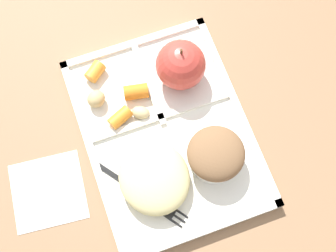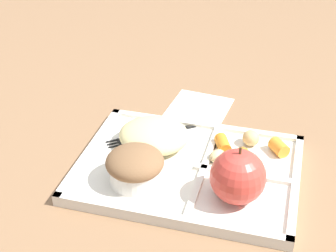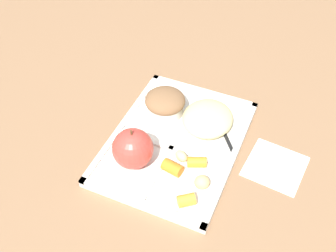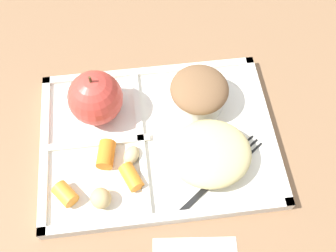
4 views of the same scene
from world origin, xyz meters
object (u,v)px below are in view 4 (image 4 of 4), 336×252
Objects in this scene: bran_muffin at (199,92)px; plastic_fork at (226,169)px; green_apple at (95,98)px; lunch_tray at (157,139)px.

plastic_fork is at bearing -79.87° from bran_muffin.
green_apple is 1.03× the size of bran_muffin.
bran_muffin is (0.15, -0.00, -0.01)m from green_apple.
green_apple is at bearing 180.00° from bran_muffin.
plastic_fork is at bearing -34.71° from lunch_tray.
bran_muffin is 0.12m from plastic_fork.
bran_muffin is at bearing -0.00° from green_apple.
lunch_tray is at bearing -33.25° from green_apple.
green_apple reaches higher than lunch_tray.
bran_muffin is at bearing 100.13° from plastic_fork.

